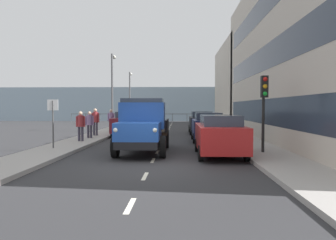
% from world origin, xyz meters
% --- Properties ---
extents(ground_plane, '(80.00, 80.00, 0.00)m').
position_xyz_m(ground_plane, '(0.00, -12.16, 0.00)').
color(ground_plane, '#2D2D30').
extents(sidewalk_left, '(2.14, 43.31, 0.15)m').
position_xyz_m(sidewalk_left, '(-4.70, -12.16, 0.07)').
color(sidewalk_left, '#9E9993').
rests_on(sidewalk_left, ground_plane).
extents(sidewalk_right, '(2.14, 43.31, 0.15)m').
position_xyz_m(sidewalk_right, '(4.70, -12.16, 0.07)').
color(sidewalk_right, '#9E9993').
rests_on(sidewalk_right, ground_plane).
extents(road_centreline_markings, '(0.12, 38.74, 0.01)m').
position_xyz_m(road_centreline_markings, '(0.00, -11.51, 0.00)').
color(road_centreline_markings, silver).
rests_on(road_centreline_markings, ground_plane).
extents(building_terrace, '(6.35, 23.65, 10.40)m').
position_xyz_m(building_terrace, '(-8.93, -7.85, 5.20)').
color(building_terrace, beige).
rests_on(building_terrace, ground_plane).
extents(building_far_block, '(6.34, 14.59, 9.03)m').
position_xyz_m(building_far_block, '(-8.94, -26.01, 4.51)').
color(building_far_block, beige).
rests_on(building_far_block, ground_plane).
extents(sea_horizon, '(80.00, 0.80, 5.00)m').
position_xyz_m(sea_horizon, '(0.00, -36.81, 2.50)').
color(sea_horizon, gray).
rests_on(sea_horizon, ground_plane).
extents(seawall_railing, '(28.08, 0.08, 1.20)m').
position_xyz_m(seawall_railing, '(-0.00, -33.21, 0.92)').
color(seawall_railing, '#4C5156').
rests_on(seawall_railing, ground_plane).
extents(truck_vintage_blue, '(2.17, 5.64, 2.43)m').
position_xyz_m(truck_vintage_blue, '(0.62, -3.10, 1.18)').
color(truck_vintage_blue, black).
rests_on(truck_vintage_blue, ground_plane).
extents(car_red_kerbside_near, '(1.92, 4.36, 1.72)m').
position_xyz_m(car_red_kerbside_near, '(-2.69, -2.36, 0.90)').
color(car_red_kerbside_near, '#B21E1E').
rests_on(car_red_kerbside_near, ground_plane).
extents(car_navy_kerbside_1, '(1.86, 3.92, 1.72)m').
position_xyz_m(car_navy_kerbside_1, '(-2.69, -8.17, 0.89)').
color(car_navy_kerbside_1, navy).
rests_on(car_navy_kerbside_1, ground_plane).
extents(car_black_kerbside_2, '(1.88, 4.47, 1.72)m').
position_xyz_m(car_black_kerbside_2, '(-2.69, -13.91, 0.90)').
color(car_black_kerbside_2, black).
rests_on(car_black_kerbside_2, ground_plane).
extents(car_maroon_oppositeside_0, '(1.88, 4.30, 1.72)m').
position_xyz_m(car_maroon_oppositeside_0, '(2.69, -11.95, 0.90)').
color(car_maroon_oppositeside_0, maroon).
rests_on(car_maroon_oppositeside_0, ground_plane).
extents(pedestrian_near_railing, '(0.53, 0.34, 1.66)m').
position_xyz_m(pedestrian_near_railing, '(4.53, -6.76, 1.13)').
color(pedestrian_near_railing, '#383342').
rests_on(pedestrian_near_railing, sidewalk_right).
extents(pedestrian_couple_b, '(0.53, 0.34, 1.63)m').
position_xyz_m(pedestrian_couple_b, '(4.55, -8.62, 1.11)').
color(pedestrian_couple_b, '#383342').
rests_on(pedestrian_couple_b, sidewalk_right).
extents(pedestrian_with_bag, '(0.53, 0.34, 1.81)m').
position_xyz_m(pedestrian_with_bag, '(4.66, -10.42, 1.22)').
color(pedestrian_with_bag, '#383342').
rests_on(pedestrian_with_bag, sidewalk_right).
extents(pedestrian_strolling, '(0.53, 0.34, 1.72)m').
position_xyz_m(pedestrian_strolling, '(4.18, -13.19, 1.16)').
color(pedestrian_strolling, '#4C473D').
rests_on(pedestrian_strolling, sidewalk_right).
extents(traffic_light_near, '(0.28, 0.41, 3.20)m').
position_xyz_m(traffic_light_near, '(-4.54, -2.49, 2.47)').
color(traffic_light_near, black).
rests_on(traffic_light_near, sidewalk_left).
extents(lamp_post_promenade, '(0.32, 1.14, 6.38)m').
position_xyz_m(lamp_post_promenade, '(4.67, -16.16, 3.96)').
color(lamp_post_promenade, '#59595B').
rests_on(lamp_post_promenade, sidewalk_right).
extents(lamp_post_far, '(0.32, 1.14, 6.00)m').
position_xyz_m(lamp_post_far, '(4.82, -26.76, 3.75)').
color(lamp_post_far, '#59595B').
rests_on(lamp_post_far, sidewalk_right).
extents(street_sign, '(0.50, 0.07, 2.25)m').
position_xyz_m(street_sign, '(4.83, -3.58, 1.68)').
color(street_sign, '#4C4C4C').
rests_on(street_sign, sidewalk_right).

